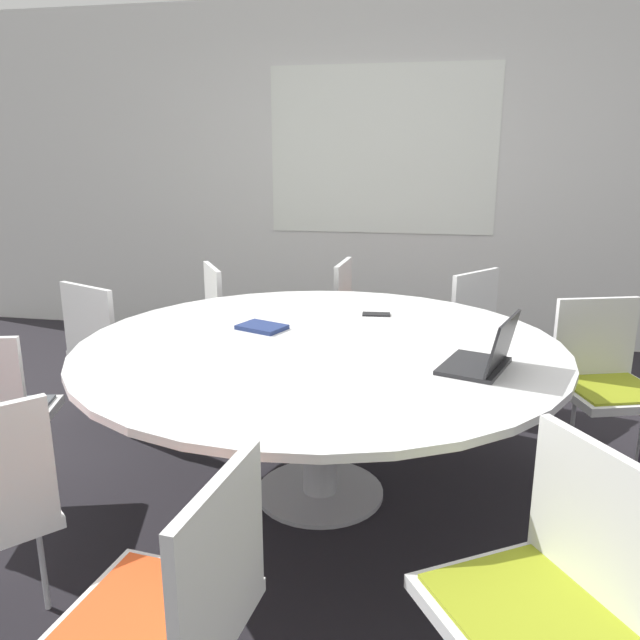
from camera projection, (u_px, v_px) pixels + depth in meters
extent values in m
plane|color=black|center=(320.00, 493.00, 2.90)|extent=(16.00, 16.00, 0.00)
cube|color=silver|center=(382.00, 176.00, 5.03)|extent=(8.00, 0.06, 2.70)
cube|color=white|center=(382.00, 151.00, 4.94)|extent=(1.80, 0.01, 1.30)
cylinder|color=#B7B7BC|center=(320.00, 491.00, 2.90)|extent=(0.59, 0.59, 0.02)
cylinder|color=#B7B7BC|center=(320.00, 421.00, 2.81)|extent=(0.16, 0.16, 0.69)
cylinder|color=white|center=(320.00, 345.00, 2.72)|extent=(2.10, 2.10, 0.03)
cube|color=silver|center=(612.00, 393.00, 2.95)|extent=(0.55, 0.53, 0.04)
cube|color=olive|center=(612.00, 388.00, 2.94)|extent=(0.48, 0.47, 0.01)
cube|color=silver|center=(595.00, 337.00, 3.08)|extent=(0.41, 0.16, 0.40)
cylinder|color=silver|center=(571.00, 439.00, 2.99)|extent=(0.02, 0.02, 0.41)
cube|color=silver|center=(500.00, 347.00, 3.67)|extent=(0.60, 0.61, 0.04)
cube|color=#4C5156|center=(500.00, 342.00, 3.66)|extent=(0.53, 0.53, 0.01)
cube|color=silver|center=(475.00, 304.00, 3.75)|extent=(0.28, 0.35, 0.40)
cylinder|color=silver|center=(514.00, 376.00, 3.84)|extent=(0.02, 0.02, 0.41)
cylinder|color=silver|center=(479.00, 390.00, 3.61)|extent=(0.02, 0.02, 0.41)
cube|color=silver|center=(372.00, 326.00, 4.10)|extent=(0.44, 0.46, 0.04)
cube|color=#E04C1E|center=(372.00, 322.00, 4.09)|extent=(0.39, 0.41, 0.01)
cube|color=silver|center=(343.00, 292.00, 4.08)|extent=(0.05, 0.42, 0.40)
cylinder|color=silver|center=(375.00, 351.00, 4.32)|extent=(0.02, 0.02, 0.41)
cylinder|color=silver|center=(366.00, 367.00, 3.99)|extent=(0.02, 0.02, 0.41)
cube|color=silver|center=(245.00, 328.00, 4.05)|extent=(0.59, 0.59, 0.04)
cube|color=olive|center=(244.00, 324.00, 4.04)|extent=(0.52, 0.52, 0.01)
cube|color=silver|center=(213.00, 298.00, 3.93)|extent=(0.24, 0.37, 0.40)
cylinder|color=silver|center=(239.00, 353.00, 4.27)|extent=(0.02, 0.02, 0.41)
cylinder|color=silver|center=(253.00, 370.00, 3.95)|extent=(0.02, 0.02, 0.41)
cube|color=silver|center=(122.00, 352.00, 3.57)|extent=(0.57, 0.56, 0.04)
cube|color=olive|center=(121.00, 347.00, 3.56)|extent=(0.51, 0.50, 0.01)
cube|color=silver|center=(88.00, 322.00, 3.36)|extent=(0.39, 0.20, 0.40)
cylinder|color=silver|center=(106.00, 382.00, 3.73)|extent=(0.02, 0.02, 0.41)
cylinder|color=silver|center=(145.00, 395.00, 3.53)|extent=(0.02, 0.02, 0.41)
cylinder|color=silver|center=(46.00, 465.00, 2.74)|extent=(0.02, 0.02, 0.41)
cylinder|color=silver|center=(42.00, 557.00, 2.12)|extent=(0.02, 0.02, 0.41)
cube|color=silver|center=(151.00, 625.00, 1.50)|extent=(0.46, 0.48, 0.04)
cube|color=#E04C1E|center=(150.00, 616.00, 1.50)|extent=(0.41, 0.42, 0.01)
cube|color=silver|center=(220.00, 561.00, 1.39)|extent=(0.07, 0.42, 0.40)
cube|color=silver|center=(522.00, 616.00, 1.53)|extent=(0.59, 0.60, 0.04)
cube|color=olive|center=(523.00, 607.00, 1.53)|extent=(0.52, 0.52, 0.01)
cube|color=silver|center=(594.00, 521.00, 1.54)|extent=(0.25, 0.37, 0.40)
cylinder|color=silver|center=(474.00, 640.00, 1.76)|extent=(0.02, 0.02, 0.41)
cube|color=#232326|center=(474.00, 366.00, 2.39)|extent=(0.30, 0.36, 0.02)
cube|color=#232326|center=(503.00, 343.00, 2.31)|extent=(0.15, 0.31, 0.20)
cube|color=black|center=(501.00, 343.00, 2.31)|extent=(0.13, 0.28, 0.17)
cube|color=navy|center=(262.00, 327.00, 2.91)|extent=(0.25, 0.22, 0.02)
cube|color=black|center=(376.00, 314.00, 3.16)|extent=(0.15, 0.08, 0.01)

